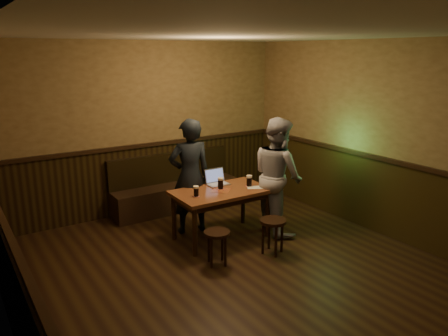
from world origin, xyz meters
TOP-DOWN VIEW (x-y plane):
  - room at (0.00, 0.22)m, footprint 5.04×6.04m
  - bench at (0.39, 2.75)m, footprint 2.20×0.50m
  - pub_table at (0.39, 1.28)m, footprint 1.37×0.80m
  - stool_left at (-0.09, 0.63)m, footprint 0.44×0.44m
  - stool_right at (0.70, 0.49)m, footprint 0.45×0.45m
  - pint_left at (-0.04, 1.23)m, footprint 0.09×0.09m
  - pint_mid at (0.42, 1.33)m, footprint 0.11×0.11m
  - pint_right at (0.84, 1.21)m, footprint 0.11×0.11m
  - laptop at (0.50, 1.57)m, footprint 0.32×0.26m
  - menu at (0.87, 1.12)m, footprint 0.26×0.24m
  - person_suit at (0.15, 1.74)m, footprint 0.70×0.53m
  - person_grey at (1.24, 1.06)m, footprint 0.77×0.92m

SIDE VIEW (x-z plane):
  - bench at x=0.39m, z-range -0.16..0.79m
  - stool_left at x=-0.09m, z-range 0.13..0.58m
  - stool_right at x=0.70m, z-range 0.14..0.62m
  - pub_table at x=0.39m, z-range 0.27..1.00m
  - menu at x=0.87m, z-range 0.73..0.73m
  - laptop at x=0.50m, z-range 0.67..0.89m
  - pint_left at x=-0.04m, z-range 0.73..0.87m
  - pint_right at x=0.84m, z-range 0.73..0.89m
  - pint_mid at x=0.42m, z-range 0.73..0.89m
  - person_suit at x=0.15m, z-range 0.00..1.71m
  - person_grey at x=1.24m, z-range 0.00..1.73m
  - room at x=0.00m, z-range -0.22..2.62m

